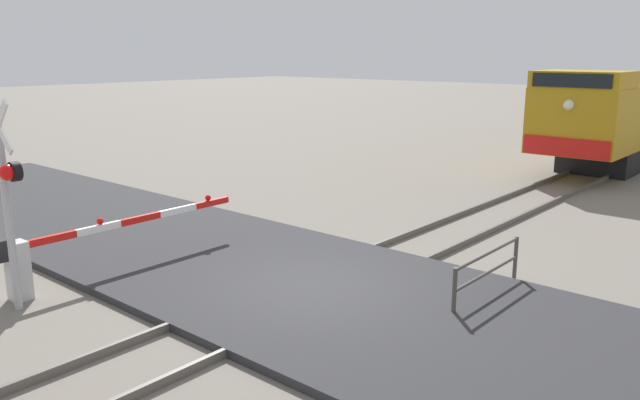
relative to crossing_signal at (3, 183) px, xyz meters
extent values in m
plane|color=slate|center=(3.58, 4.12, -2.35)|extent=(160.00, 160.00, 0.00)
cube|color=#59544C|center=(2.86, 4.12, -2.27)|extent=(0.08, 80.00, 0.15)
cube|color=#59544C|center=(4.30, 4.12, -2.27)|extent=(0.08, 80.00, 0.15)
cube|color=#2D2D30|center=(3.58, 4.12, -2.27)|extent=(36.00, 5.80, 0.15)
cube|color=black|center=(3.58, 21.35, -1.82)|extent=(2.62, 3.20, 1.05)
cube|color=#B28414|center=(3.58, 18.30, 1.29)|extent=(3.02, 2.40, 0.58)
cube|color=black|center=(3.58, 17.07, 1.29)|extent=(2.62, 0.06, 0.46)
cube|color=red|center=(3.58, 17.06, -0.95)|extent=(2.93, 0.08, 0.64)
sphere|color=#F2EACC|center=(3.58, 17.05, 0.48)|extent=(0.36, 0.36, 0.36)
cylinder|color=#ADADB2|center=(0.00, 0.02, -0.45)|extent=(0.14, 0.14, 3.79)
cube|color=black|center=(0.00, 0.02, 0.24)|extent=(1.04, 0.08, 0.08)
sphere|color=red|center=(0.42, -0.08, 0.24)|extent=(0.28, 0.28, 0.28)
cylinder|color=black|center=(0.42, 0.04, 0.24)|extent=(0.34, 0.14, 0.34)
cube|color=silver|center=(-0.41, 0.26, -1.78)|extent=(0.36, 0.36, 1.13)
cube|color=red|center=(-0.41, 0.96, -1.32)|extent=(0.10, 0.99, 0.14)
cube|color=white|center=(-0.41, 1.95, -1.32)|extent=(0.10, 0.99, 0.14)
cube|color=red|center=(-0.41, 2.94, -1.32)|extent=(0.10, 0.99, 0.14)
cube|color=white|center=(-0.41, 3.94, -1.32)|extent=(0.10, 0.99, 0.14)
cube|color=red|center=(-0.41, 4.93, -1.32)|extent=(0.10, 0.99, 0.14)
sphere|color=red|center=(-0.41, 2.00, -1.18)|extent=(0.14, 0.14, 0.14)
sphere|color=red|center=(-0.41, 4.83, -1.18)|extent=(0.14, 0.14, 0.14)
cylinder|color=#4C4742|center=(6.24, 4.76, -1.87)|extent=(0.08, 0.08, 0.95)
cylinder|color=#4C4742|center=(6.24, 7.25, -1.87)|extent=(0.08, 0.08, 0.95)
cylinder|color=#4C4742|center=(6.24, 6.01, -1.44)|extent=(0.06, 2.49, 0.06)
cylinder|color=#4C4742|center=(6.24, 6.01, -1.83)|extent=(0.06, 2.49, 0.06)
camera|label=1|loc=(11.21, -4.57, 2.22)|focal=35.60mm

